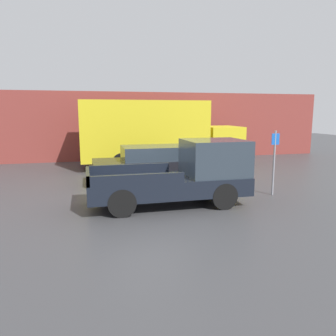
{
  "coord_description": "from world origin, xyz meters",
  "views": [
    {
      "loc": [
        -1.99,
        -10.51,
        3.01
      ],
      "look_at": [
        0.8,
        0.53,
        1.05
      ],
      "focal_mm": 35.0,
      "sensor_mm": 36.0,
      "label": 1
    }
  ],
  "objects_px": {
    "delivery_truck": "(155,132)",
    "parking_sign": "(274,159)",
    "car": "(151,164)",
    "pickup_truck": "(185,175)",
    "newspaper_box": "(186,150)"
  },
  "relations": [
    {
      "from": "newspaper_box",
      "to": "delivery_truck",
      "type": "bearing_deg",
      "value": -134.17
    },
    {
      "from": "car",
      "to": "parking_sign",
      "type": "xyz_separation_m",
      "value": [
        3.91,
        -3.05,
        0.51
      ]
    },
    {
      "from": "parking_sign",
      "to": "pickup_truck",
      "type": "bearing_deg",
      "value": -174.31
    },
    {
      "from": "pickup_truck",
      "to": "parking_sign",
      "type": "height_order",
      "value": "parking_sign"
    },
    {
      "from": "pickup_truck",
      "to": "car",
      "type": "relative_size",
      "value": 1.07
    },
    {
      "from": "pickup_truck",
      "to": "car",
      "type": "xyz_separation_m",
      "value": [
        -0.45,
        3.39,
        -0.17
      ]
    },
    {
      "from": "pickup_truck",
      "to": "newspaper_box",
      "type": "distance_m",
      "value": 10.8
    },
    {
      "from": "delivery_truck",
      "to": "parking_sign",
      "type": "bearing_deg",
      "value": -68.38
    },
    {
      "from": "pickup_truck",
      "to": "car",
      "type": "distance_m",
      "value": 3.42
    },
    {
      "from": "car",
      "to": "parking_sign",
      "type": "distance_m",
      "value": 4.98
    },
    {
      "from": "car",
      "to": "newspaper_box",
      "type": "bearing_deg",
      "value": 62.15
    },
    {
      "from": "car",
      "to": "delivery_truck",
      "type": "bearing_deg",
      "value": 76.23
    },
    {
      "from": "pickup_truck",
      "to": "delivery_truck",
      "type": "bearing_deg",
      "value": 85.59
    },
    {
      "from": "delivery_truck",
      "to": "parking_sign",
      "type": "height_order",
      "value": "delivery_truck"
    },
    {
      "from": "car",
      "to": "newspaper_box",
      "type": "xyz_separation_m",
      "value": [
        3.65,
        6.91,
        -0.24
      ]
    }
  ]
}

